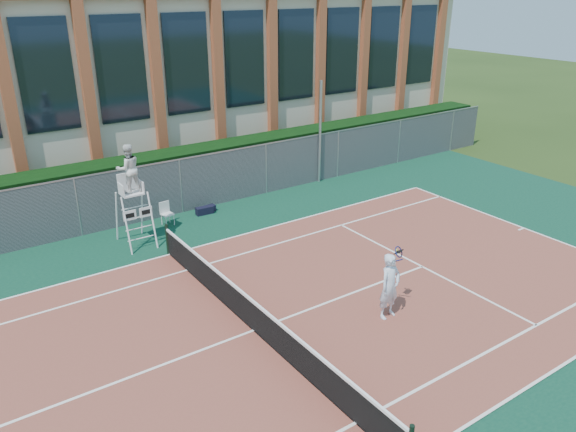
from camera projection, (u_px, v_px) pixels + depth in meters
ground at (254, 331)px, 14.89m from camera, size 120.00×120.00×0.00m
apron at (235, 314)px, 15.65m from camera, size 36.00×20.00×0.01m
tennis_court at (254, 331)px, 14.88m from camera, size 23.77×10.97×0.02m
tennis_net at (253, 314)px, 14.68m from camera, size 0.10×11.30×1.10m
fence at (132, 197)px, 21.16m from camera, size 40.00×0.06×2.20m
hedge at (121, 188)px, 22.08m from camera, size 40.00×1.40×2.20m
building at (58, 82)px, 26.96m from camera, size 45.00×10.60×8.22m
steel_pole at (320, 133)px, 25.24m from camera, size 0.12×0.12×4.66m
umpire_chair at (129, 171)px, 18.92m from camera, size 1.02×1.57×3.66m
plastic_chair at (166, 211)px, 21.29m from camera, size 0.47×0.47×0.90m
sports_bag_near at (205, 210)px, 22.39m from camera, size 0.72×0.32×0.30m
sports_bag_far at (208, 209)px, 22.62m from camera, size 0.64×0.32×0.25m
tennis_player at (390, 286)px, 15.16m from camera, size 1.06×0.72×1.88m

